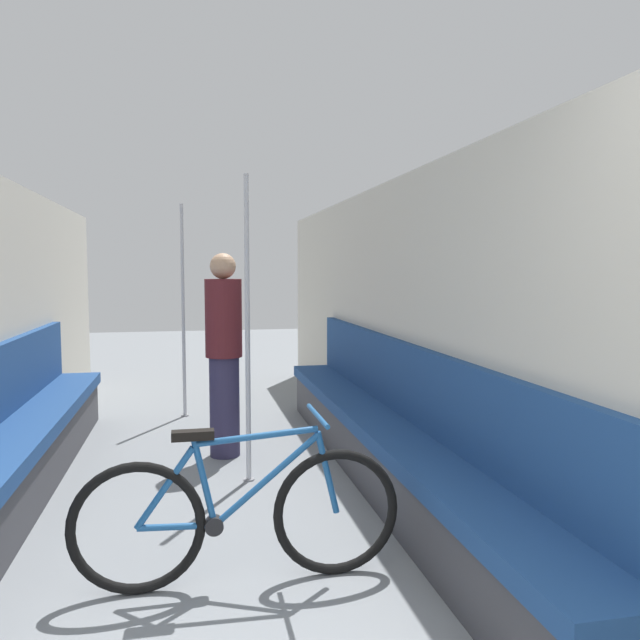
{
  "coord_description": "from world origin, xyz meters",
  "views": [
    {
      "loc": [
        -0.1,
        -0.94,
        1.54
      ],
      "look_at": [
        0.71,
        2.91,
        1.22
      ],
      "focal_mm": 35.0,
      "sensor_mm": 36.0,
      "label": 1
    }
  ],
  "objects_px": {
    "passenger_standing": "(224,352)",
    "bench_seat_row_right": "(388,441)",
    "bicycle": "(239,515)",
    "grab_pole_near": "(183,314)",
    "bench_seat_row_left": "(2,464)",
    "grab_pole_far": "(248,334)"
  },
  "relations": [
    {
      "from": "grab_pole_near",
      "to": "passenger_standing",
      "type": "bearing_deg",
      "value": -77.38
    },
    {
      "from": "bench_seat_row_right",
      "to": "passenger_standing",
      "type": "relative_size",
      "value": 3.03
    },
    {
      "from": "bench_seat_row_right",
      "to": "grab_pole_near",
      "type": "relative_size",
      "value": 2.29
    },
    {
      "from": "grab_pole_near",
      "to": "bench_seat_row_left",
      "type": "bearing_deg",
      "value": -113.5
    },
    {
      "from": "bicycle",
      "to": "bench_seat_row_right",
      "type": "bearing_deg",
      "value": 56.64
    },
    {
      "from": "bench_seat_row_right",
      "to": "grab_pole_far",
      "type": "height_order",
      "value": "grab_pole_far"
    },
    {
      "from": "bench_seat_row_right",
      "to": "grab_pole_near",
      "type": "bearing_deg",
      "value": 119.52
    },
    {
      "from": "bench_seat_row_right",
      "to": "grab_pole_far",
      "type": "relative_size",
      "value": 2.29
    },
    {
      "from": "grab_pole_far",
      "to": "bench_seat_row_right",
      "type": "bearing_deg",
      "value": -20.61
    },
    {
      "from": "bench_seat_row_left",
      "to": "bench_seat_row_right",
      "type": "xyz_separation_m",
      "value": [
        2.51,
        0.0,
        0.0
      ]
    },
    {
      "from": "grab_pole_far",
      "to": "passenger_standing",
      "type": "xyz_separation_m",
      "value": [
        -0.14,
        0.65,
        -0.21
      ]
    },
    {
      "from": "bench_seat_row_right",
      "to": "passenger_standing",
      "type": "bearing_deg",
      "value": 137.08
    },
    {
      "from": "bicycle",
      "to": "grab_pole_near",
      "type": "bearing_deg",
      "value": 105.86
    },
    {
      "from": "bench_seat_row_right",
      "to": "bicycle",
      "type": "height_order",
      "value": "bench_seat_row_right"
    },
    {
      "from": "bench_seat_row_left",
      "to": "grab_pole_near",
      "type": "distance_m",
      "value": 2.83
    },
    {
      "from": "bench_seat_row_right",
      "to": "passenger_standing",
      "type": "height_order",
      "value": "passenger_standing"
    },
    {
      "from": "passenger_standing",
      "to": "bench_seat_row_right",
      "type": "bearing_deg",
      "value": 2.64
    },
    {
      "from": "bench_seat_row_left",
      "to": "grab_pole_near",
      "type": "xyz_separation_m",
      "value": [
        1.09,
        2.51,
        0.75
      ]
    },
    {
      "from": "bench_seat_row_left",
      "to": "passenger_standing",
      "type": "relative_size",
      "value": 3.03
    },
    {
      "from": "bench_seat_row_left",
      "to": "grab_pole_near",
      "type": "bearing_deg",
      "value": 66.5
    },
    {
      "from": "bench_seat_row_left",
      "to": "grab_pole_far",
      "type": "relative_size",
      "value": 2.29
    },
    {
      "from": "bench_seat_row_right",
      "to": "grab_pole_near",
      "type": "distance_m",
      "value": 2.97
    }
  ]
}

